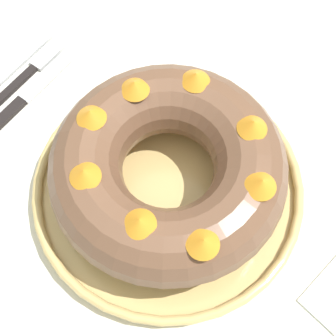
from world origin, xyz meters
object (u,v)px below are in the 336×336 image
serving_dish (168,187)px  bundt_cake (168,168)px  cake_knife (21,101)px  fork (22,79)px

serving_dish → bundt_cake: bearing=1.8°
bundt_cake → cake_knife: size_ratio=1.57×
cake_knife → fork: bearing=126.7°
bundt_cake → fork: (-0.28, 0.02, -0.07)m
serving_dish → cake_knife: size_ratio=1.92×
serving_dish → fork: (-0.28, 0.02, -0.01)m
bundt_cake → cake_knife: 0.26m
fork → cake_knife: 0.04m
cake_knife → bundt_cake: bearing=-3.3°
bundt_cake → cake_knife: bundt_cake is taller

